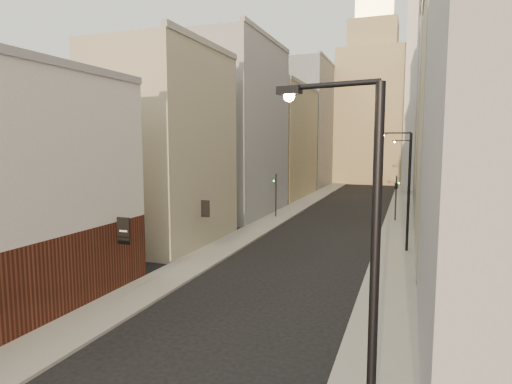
{
  "coord_description": "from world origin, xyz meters",
  "views": [
    {
      "loc": [
        7.4,
        -5.26,
        8.35
      ],
      "look_at": [
        -2.0,
        20.81,
        5.23
      ],
      "focal_mm": 30.0,
      "sensor_mm": 36.0,
      "label": 1
    }
  ],
  "objects_px": {
    "clock_tower": "(372,101)",
    "streetlamp_mid": "(406,184)",
    "traffic_light_left": "(276,188)",
    "white_tower": "(429,86)",
    "streetlamp_near": "(363,269)",
    "traffic_light_right": "(396,186)",
    "streetlamp_far": "(407,170)"
  },
  "relations": [
    {
      "from": "clock_tower",
      "to": "streetlamp_near",
      "type": "height_order",
      "value": "clock_tower"
    },
    {
      "from": "streetlamp_far",
      "to": "clock_tower",
      "type": "bearing_deg",
      "value": 118.93
    },
    {
      "from": "streetlamp_mid",
      "to": "traffic_light_right",
      "type": "xyz_separation_m",
      "value": [
        -1.05,
        13.52,
        -1.41
      ]
    },
    {
      "from": "streetlamp_mid",
      "to": "white_tower",
      "type": "bearing_deg",
      "value": 88.01
    },
    {
      "from": "white_tower",
      "to": "streetlamp_far",
      "type": "bearing_deg",
      "value": -96.55
    },
    {
      "from": "white_tower",
      "to": "clock_tower",
      "type": "bearing_deg",
      "value": 128.16
    },
    {
      "from": "streetlamp_near",
      "to": "clock_tower",
      "type": "bearing_deg",
      "value": 105.71
    },
    {
      "from": "clock_tower",
      "to": "traffic_light_right",
      "type": "distance_m",
      "value": 51.72
    },
    {
      "from": "clock_tower",
      "to": "streetlamp_near",
      "type": "relative_size",
      "value": 4.61
    },
    {
      "from": "streetlamp_near",
      "to": "traffic_light_left",
      "type": "xyz_separation_m",
      "value": [
        -13.29,
        36.34,
        -2.2
      ]
    },
    {
      "from": "clock_tower",
      "to": "streetlamp_near",
      "type": "bearing_deg",
      "value": -85.11
    },
    {
      "from": "traffic_light_left",
      "to": "traffic_light_right",
      "type": "bearing_deg",
      "value": -149.7
    },
    {
      "from": "clock_tower",
      "to": "white_tower",
      "type": "height_order",
      "value": "clock_tower"
    },
    {
      "from": "streetlamp_mid",
      "to": "traffic_light_left",
      "type": "height_order",
      "value": "streetlamp_mid"
    },
    {
      "from": "streetlamp_near",
      "to": "streetlamp_mid",
      "type": "bearing_deg",
      "value": 99.33
    },
    {
      "from": "streetlamp_near",
      "to": "traffic_light_right",
      "type": "xyz_separation_m",
      "value": [
        -0.41,
        38.3,
        -1.69
      ]
    },
    {
      "from": "streetlamp_near",
      "to": "streetlamp_mid",
      "type": "height_order",
      "value": "streetlamp_near"
    },
    {
      "from": "streetlamp_near",
      "to": "traffic_light_right",
      "type": "bearing_deg",
      "value": 101.43
    },
    {
      "from": "streetlamp_mid",
      "to": "traffic_light_left",
      "type": "xyz_separation_m",
      "value": [
        -13.94,
        11.56,
        -1.93
      ]
    },
    {
      "from": "streetlamp_mid",
      "to": "streetlamp_far",
      "type": "height_order",
      "value": "streetlamp_mid"
    },
    {
      "from": "clock_tower",
      "to": "traffic_light_left",
      "type": "height_order",
      "value": "clock_tower"
    },
    {
      "from": "clock_tower",
      "to": "streetlamp_mid",
      "type": "bearing_deg",
      "value": -82.62
    },
    {
      "from": "streetlamp_mid",
      "to": "streetlamp_far",
      "type": "relative_size",
      "value": 1.04
    },
    {
      "from": "white_tower",
      "to": "streetlamp_far",
      "type": "xyz_separation_m",
      "value": [
        -2.93,
        -25.49,
        -13.55
      ]
    },
    {
      "from": "traffic_light_right",
      "to": "traffic_light_left",
      "type": "bearing_deg",
      "value": 2.34
    },
    {
      "from": "streetlamp_far",
      "to": "traffic_light_left",
      "type": "distance_m",
      "value": 18.3
    },
    {
      "from": "traffic_light_left",
      "to": "streetlamp_mid",
      "type": "bearing_deg",
      "value": 161.97
    },
    {
      "from": "traffic_light_left",
      "to": "streetlamp_far",
      "type": "bearing_deg",
      "value": -117.91
    },
    {
      "from": "clock_tower",
      "to": "traffic_light_left",
      "type": "distance_m",
      "value": 53.57
    },
    {
      "from": "clock_tower",
      "to": "traffic_light_right",
      "type": "xyz_separation_m",
      "value": [
        7.1,
        -49.35,
        -13.76
      ]
    },
    {
      "from": "white_tower",
      "to": "streetlamp_near",
      "type": "distance_m",
      "value": 74.88
    },
    {
      "from": "streetlamp_mid",
      "to": "streetlamp_far",
      "type": "xyz_separation_m",
      "value": [
        -0.07,
        23.38,
        -0.23
      ]
    }
  ]
}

